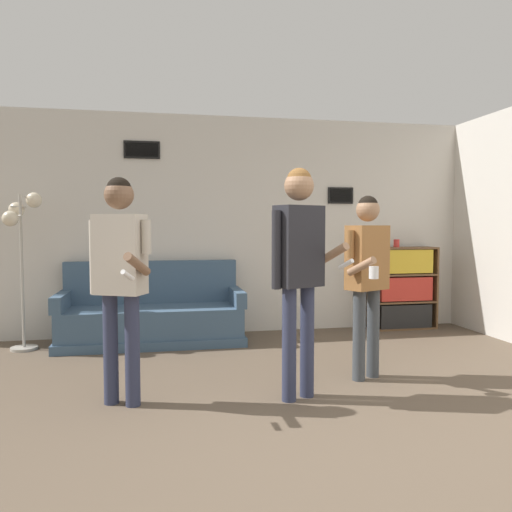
{
  "coord_description": "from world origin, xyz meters",
  "views": [
    {
      "loc": [
        -1.13,
        -2.51,
        1.34
      ],
      "look_at": [
        -0.3,
        1.84,
        1.07
      ],
      "focal_mm": 35.0,
      "sensor_mm": 36.0,
      "label": 1
    }
  ],
  "objects_px": {
    "floor_lamp": "(21,234)",
    "couch": "(152,317)",
    "person_player_foreground_center": "(299,256)",
    "bookshelf": "(402,288)",
    "person_watcher_holding_cup": "(367,268)",
    "person_player_foreground_left": "(120,266)",
    "drinking_cup": "(396,243)"
  },
  "relations": [
    {
      "from": "couch",
      "to": "bookshelf",
      "type": "distance_m",
      "value": 3.22
    },
    {
      "from": "person_player_foreground_center",
      "to": "couch",
      "type": "bearing_deg",
      "value": 118.03
    },
    {
      "from": "person_player_foreground_left",
      "to": "person_player_foreground_center",
      "type": "distance_m",
      "value": 1.34
    },
    {
      "from": "floor_lamp",
      "to": "drinking_cup",
      "type": "distance_m",
      "value": 4.49
    },
    {
      "from": "person_player_foreground_center",
      "to": "drinking_cup",
      "type": "height_order",
      "value": "person_player_foreground_center"
    },
    {
      "from": "person_player_foreground_center",
      "to": "drinking_cup",
      "type": "distance_m",
      "value": 3.06
    },
    {
      "from": "bookshelf",
      "to": "floor_lamp",
      "type": "relative_size",
      "value": 0.63
    },
    {
      "from": "floor_lamp",
      "to": "drinking_cup",
      "type": "height_order",
      "value": "floor_lamp"
    },
    {
      "from": "floor_lamp",
      "to": "person_watcher_holding_cup",
      "type": "relative_size",
      "value": 1.06
    },
    {
      "from": "floor_lamp",
      "to": "person_watcher_holding_cup",
      "type": "distance_m",
      "value": 3.65
    },
    {
      "from": "couch",
      "to": "person_watcher_holding_cup",
      "type": "height_order",
      "value": "person_watcher_holding_cup"
    },
    {
      "from": "bookshelf",
      "to": "person_player_foreground_left",
      "type": "xyz_separation_m",
      "value": [
        -3.4,
        -2.21,
        0.51
      ]
    },
    {
      "from": "floor_lamp",
      "to": "person_player_foreground_left",
      "type": "bearing_deg",
      "value": -58.79
    },
    {
      "from": "person_player_foreground_center",
      "to": "person_watcher_holding_cup",
      "type": "height_order",
      "value": "person_player_foreground_center"
    },
    {
      "from": "floor_lamp",
      "to": "couch",
      "type": "bearing_deg",
      "value": 3.48
    },
    {
      "from": "bookshelf",
      "to": "person_player_foreground_left",
      "type": "height_order",
      "value": "person_player_foreground_left"
    },
    {
      "from": "couch",
      "to": "drinking_cup",
      "type": "height_order",
      "value": "drinking_cup"
    },
    {
      "from": "couch",
      "to": "floor_lamp",
      "type": "height_order",
      "value": "floor_lamp"
    },
    {
      "from": "drinking_cup",
      "to": "bookshelf",
      "type": "bearing_deg",
      "value": -0.17
    },
    {
      "from": "floor_lamp",
      "to": "person_player_foreground_left",
      "type": "distance_m",
      "value": 2.27
    },
    {
      "from": "person_player_foreground_left",
      "to": "person_player_foreground_center",
      "type": "relative_size",
      "value": 0.95
    },
    {
      "from": "drinking_cup",
      "to": "person_player_foreground_center",
      "type": "bearing_deg",
      "value": -130.25
    },
    {
      "from": "couch",
      "to": "person_player_foreground_center",
      "type": "distance_m",
      "value": 2.56
    },
    {
      "from": "person_player_foreground_center",
      "to": "drinking_cup",
      "type": "bearing_deg",
      "value": 49.75
    },
    {
      "from": "couch",
      "to": "drinking_cup",
      "type": "distance_m",
      "value": 3.23
    },
    {
      "from": "person_player_foreground_center",
      "to": "floor_lamp",
      "type": "bearing_deg",
      "value": 140.62
    },
    {
      "from": "couch",
      "to": "person_watcher_holding_cup",
      "type": "distance_m",
      "value": 2.65
    },
    {
      "from": "bookshelf",
      "to": "floor_lamp",
      "type": "distance_m",
      "value": 4.64
    },
    {
      "from": "bookshelf",
      "to": "person_watcher_holding_cup",
      "type": "distance_m",
      "value": 2.41
    },
    {
      "from": "person_player_foreground_left",
      "to": "drinking_cup",
      "type": "xyz_separation_m",
      "value": [
        3.31,
        2.21,
        0.07
      ]
    },
    {
      "from": "couch",
      "to": "person_watcher_holding_cup",
      "type": "xyz_separation_m",
      "value": [
        1.87,
        -1.76,
        0.68
      ]
    },
    {
      "from": "floor_lamp",
      "to": "person_player_foreground_center",
      "type": "relative_size",
      "value": 0.96
    }
  ]
}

